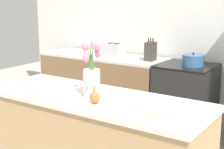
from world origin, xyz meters
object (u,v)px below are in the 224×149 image
object	(u,v)px
pear_figurine	(95,97)
cooking_pot	(193,60)
toaster	(114,50)
flower_vase	(91,77)
knife_block	(150,51)
stove_range	(185,103)
plate_setting_left	(41,84)
plate_setting_right	(160,108)

from	to	relation	value
pear_figurine	cooking_pot	distance (m)	1.72
toaster	cooking_pot	distance (m)	1.05
flower_vase	knife_block	world-z (taller)	flower_vase
stove_range	pear_figurine	size ratio (longest dim) A/B	7.41
pear_figurine	plate_setting_left	xyz separation A→B (m)	(-0.68, 0.14, -0.04)
flower_vase	knife_block	bearing A→B (deg)	102.87
pear_figurine	knife_block	size ratio (longest dim) A/B	0.45
plate_setting_left	cooking_pot	distance (m)	1.74
stove_range	plate_setting_right	distance (m)	1.73
plate_setting_left	cooking_pot	world-z (taller)	cooking_pot
plate_setting_left	toaster	distance (m)	1.61
pear_figurine	knife_block	distance (m)	1.81
toaster	knife_block	distance (m)	0.51
pear_figurine	toaster	bearing A→B (deg)	120.05
stove_range	plate_setting_left	size ratio (longest dim) A/B	2.96
plate_setting_right	knife_block	bearing A→B (deg)	119.97
stove_range	pear_figurine	distance (m)	1.81
plate_setting_left	flower_vase	bearing A→B (deg)	-3.09
plate_setting_left	plate_setting_right	xyz separation A→B (m)	(1.12, 0.00, 0.00)
plate_setting_left	toaster	xyz separation A→B (m)	(-0.31, 1.57, 0.07)
pear_figurine	plate_setting_right	bearing A→B (deg)	18.02
pear_figurine	toaster	distance (m)	1.98
toaster	cooking_pot	xyz separation A→B (m)	(1.05, 0.00, -0.02)
plate_setting_right	toaster	xyz separation A→B (m)	(-1.43, 1.57, 0.07)
stove_range	plate_setting_left	xyz separation A→B (m)	(-0.66, -1.60, 0.47)
stove_range	plate_setting_right	bearing A→B (deg)	-74.01
knife_block	plate_setting_right	bearing A→B (deg)	-60.03
plate_setting_left	stove_range	bearing A→B (deg)	67.63
plate_setting_right	toaster	distance (m)	2.13
toaster	cooking_pot	bearing A→B (deg)	0.02
flower_vase	plate_setting_right	distance (m)	0.57
stove_range	pear_figurine	world-z (taller)	pear_figurine
plate_setting_left	plate_setting_right	bearing A→B (deg)	0.00
plate_setting_left	knife_block	distance (m)	1.62
pear_figurine	cooking_pot	world-z (taller)	cooking_pot
plate_setting_right	cooking_pot	bearing A→B (deg)	103.65
plate_setting_left	cooking_pot	size ratio (longest dim) A/B	1.25
cooking_pot	knife_block	xyz separation A→B (m)	(-0.54, 0.03, 0.05)
plate_setting_left	knife_block	size ratio (longest dim) A/B	1.12
flower_vase	cooking_pot	bearing A→B (deg)	84.00
toaster	knife_block	bearing A→B (deg)	3.18
pear_figurine	plate_setting_right	size ratio (longest dim) A/B	0.40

